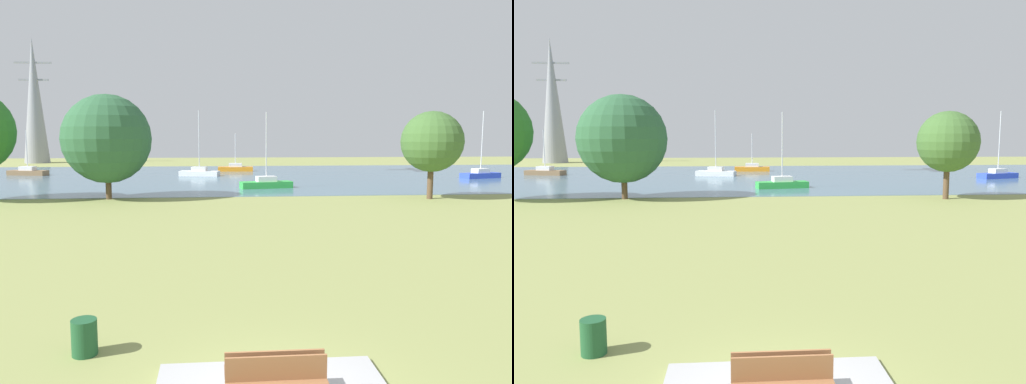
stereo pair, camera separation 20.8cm
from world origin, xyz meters
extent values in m
plane|color=#8C9351|center=(0.00, 22.00, 0.00)|extent=(160.00, 160.00, 0.00)
cube|color=#A29A89|center=(-0.60, 0.32, 0.30)|extent=(0.24, 0.44, 0.40)
cube|color=#A29A89|center=(0.60, 0.32, 0.30)|extent=(0.24, 0.44, 0.40)
cube|color=brown|center=(0.00, 0.32, 0.53)|extent=(1.80, 0.48, 0.05)
cube|color=brown|center=(0.00, 0.11, 0.77)|extent=(1.80, 0.05, 0.44)
cube|color=brown|center=(0.00, -0.11, 0.77)|extent=(1.80, 0.05, 0.44)
cylinder|color=#1E512D|center=(-3.94, 2.40, 0.40)|extent=(0.56, 0.56, 0.80)
cube|color=slate|center=(0.00, 50.00, 0.01)|extent=(140.00, 40.00, 0.02)
cube|color=green|center=(3.71, 36.36, 0.32)|extent=(4.99, 2.32, 0.60)
cube|color=white|center=(3.71, 36.36, 0.87)|extent=(1.97, 1.40, 0.50)
cylinder|color=silver|center=(3.71, 36.36, 3.82)|extent=(0.10, 0.10, 6.40)
cube|color=white|center=(-2.94, 50.84, 0.32)|extent=(5.02, 2.64, 0.60)
cube|color=white|center=(-2.94, 50.84, 0.87)|extent=(2.02, 1.51, 0.50)
cylinder|color=silver|center=(-2.94, 50.84, 4.27)|extent=(0.10, 0.10, 7.30)
cube|color=orange|center=(1.78, 58.44, 0.32)|extent=(4.87, 1.73, 0.60)
cube|color=white|center=(1.78, 58.44, 0.87)|extent=(1.85, 1.19, 0.50)
cylinder|color=silver|center=(1.78, 58.44, 2.91)|extent=(0.10, 0.10, 4.57)
cube|color=blue|center=(29.51, 44.98, 0.32)|extent=(5.03, 2.82, 0.60)
cube|color=white|center=(29.51, 44.98, 0.87)|extent=(2.04, 1.57, 0.50)
cylinder|color=silver|center=(29.51, 44.98, 4.14)|extent=(0.10, 0.10, 7.05)
cube|color=brown|center=(-24.13, 53.58, 0.32)|extent=(5.01, 2.55, 0.60)
cube|color=white|center=(-24.13, 53.58, 0.87)|extent=(2.00, 1.48, 0.50)
cylinder|color=silver|center=(-24.13, 53.58, 3.11)|extent=(0.10, 0.10, 4.99)
cylinder|color=brown|center=(-9.18, 29.49, 1.13)|extent=(0.44, 0.44, 2.26)
sphere|color=#2D5E3A|center=(-9.18, 29.49, 4.62)|extent=(6.73, 6.73, 6.73)
cylinder|color=brown|center=(15.50, 27.64, 1.39)|extent=(0.44, 0.44, 2.77)
sphere|color=#3E662F|center=(15.50, 27.64, 4.40)|extent=(4.65, 4.65, 4.65)
cone|color=gray|center=(-33.18, 82.62, 11.15)|extent=(4.40, 4.40, 22.31)
cube|color=gray|center=(-33.18, 82.62, 17.85)|extent=(6.40, 0.30, 0.30)
cube|color=gray|center=(-33.18, 82.62, 14.85)|extent=(5.20, 0.30, 0.30)
camera|label=1|loc=(-1.03, -8.06, 4.80)|focal=33.83mm
camera|label=2|loc=(-0.83, -8.07, 4.80)|focal=33.83mm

